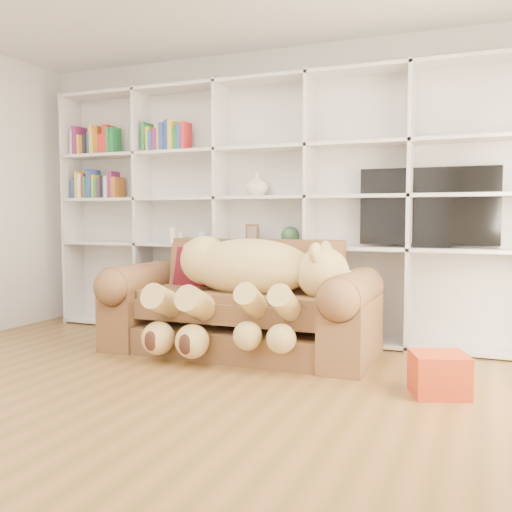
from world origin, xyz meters
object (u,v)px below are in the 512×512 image
at_px(teddy_bear, 246,279).
at_px(tv, 428,208).
at_px(gift_box, 439,374).
at_px(sofa, 241,310).

distance_m(teddy_bear, tv, 1.66).
height_order(teddy_bear, gift_box, teddy_bear).
xyz_separation_m(teddy_bear, gift_box, (1.50, -0.42, -0.50)).
xyz_separation_m(teddy_bear, tv, (1.30, 0.87, 0.56)).
relative_size(sofa, gift_box, 6.61).
bearing_deg(teddy_bear, gift_box, -21.83).
xyz_separation_m(sofa, gift_box, (1.62, -0.60, -0.22)).
bearing_deg(tv, sofa, -154.41).
bearing_deg(gift_box, teddy_bear, 164.48).
relative_size(gift_box, tv, 0.29).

